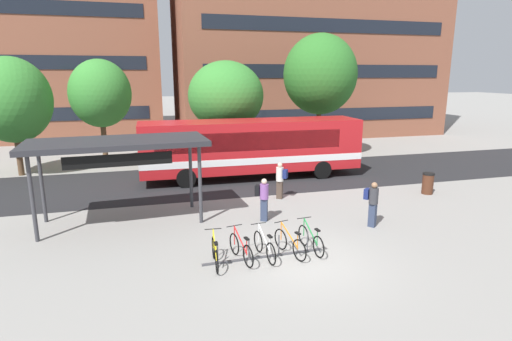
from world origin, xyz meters
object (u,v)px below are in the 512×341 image
Objects in this scene: parked_bicycle_red_1 at (241,249)px; street_tree_1 at (100,94)px; parked_bicycle_green_4 at (311,240)px; transit_shelter at (118,146)px; parked_bicycle_yellow_0 at (215,253)px; parked_bicycle_orange_3 at (290,244)px; parked_bicycle_white_2 at (264,246)px; street_tree_0 at (320,74)px; commuter_black_pack_1 at (263,197)px; trash_bin at (428,183)px; commuter_navy_pack_2 at (372,201)px; street_tree_3 at (12,100)px; city_bus at (253,146)px; street_tree_2 at (226,96)px; commuter_navy_pack_0 at (280,178)px.

street_tree_1 reaches higher than parked_bicycle_red_1.
street_tree_1 is at bearing 20.13° from parked_bicycle_green_4.
parked_bicycle_green_4 is 0.26× the size of transit_shelter.
transit_shelter is (-6.01, 4.40, 2.66)m from parked_bicycle_green_4.
parked_bicycle_orange_3 is at bearing -83.67° from parked_bicycle_yellow_0.
street_tree_0 reaches higher than parked_bicycle_white_2.
commuter_black_pack_1 is at bearing -122.61° from street_tree_0.
parked_bicycle_yellow_0 is at bearing -62.00° from transit_shelter.
commuter_navy_pack_2 is at bearing -147.05° from trash_bin.
street_tree_3 reaches higher than parked_bicycle_orange_3.
parked_bicycle_white_2 is 0.26× the size of transit_shelter.
street_tree_3 is (-8.77, 14.22, 3.86)m from parked_bicycle_yellow_0.
street_tree_0 is at bearing 85.63° from commuter_black_pack_1.
parked_bicycle_white_2 is 17.93m from street_tree_3.
city_bus is 10.96m from parked_bicycle_yellow_0.
street_tree_3 reaches higher than commuter_black_pack_1.
trash_bin is at bearing -34.50° from street_tree_1.
street_tree_1 is 7.61m from street_tree_2.
street_tree_1 is at bearing 145.50° from trash_bin.
commuter_black_pack_1 is at bearing -38.73° from parked_bicycle_red_1.
trash_bin is 0.16× the size of street_tree_3.
parked_bicycle_green_4 is at bearing -99.82° from commuter_navy_pack_2.
parked_bicycle_yellow_0 is at bearing -110.36° from commuter_navy_pack_2.
street_tree_3 reaches higher than transit_shelter.
commuter_navy_pack_0 is 15.61m from street_tree_3.
commuter_navy_pack_0 is 1.66× the size of trash_bin.
street_tree_3 reaches higher than parked_bicycle_white_2.
street_tree_2 is 12.01m from street_tree_3.
transit_shelter is 3.85× the size of commuter_navy_pack_2.
street_tree_1 is at bearing 94.01° from transit_shelter.
street_tree_1 reaches higher than commuter_black_pack_1.
parked_bicycle_green_4 is 17.51m from street_tree_1.
parked_bicycle_yellow_0 is 1.00× the size of commuter_black_pack_1.
commuter_navy_pack_0 is 0.98× the size of commuter_navy_pack_2.
commuter_black_pack_1 is at bearing -149.22° from commuter_navy_pack_2.
parked_bicycle_white_2 is 0.26× the size of street_tree_2.
street_tree_0 is (5.69, 8.75, 4.64)m from commuter_navy_pack_0.
parked_bicycle_yellow_0 is at bearing 76.50° from parked_bicycle_orange_3.
street_tree_3 is (-12.01, -0.12, -0.07)m from street_tree_2.
transit_shelter is 11.37m from street_tree_3.
city_bus is 10.42m from parked_bicycle_white_2.
parked_bicycle_red_1 is at bearing -109.29° from commuter_navy_pack_2.
commuter_black_pack_1 is (1.66, 3.24, 0.61)m from parked_bicycle_red_1.
commuter_navy_pack_2 reaches higher than parked_bicycle_red_1.
street_tree_0 is (6.59, 14.53, 5.24)m from parked_bicycle_green_4.
parked_bicycle_green_4 is 3.28m from commuter_black_pack_1.
trash_bin is at bearing -65.66° from parked_bicycle_green_4.
parked_bicycle_green_4 is at bearing 117.11° from commuter_navy_pack_0.
commuter_black_pack_1 is 0.21× the size of street_tree_0.
commuter_navy_pack_2 is at bearing -73.29° from city_bus.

